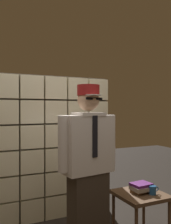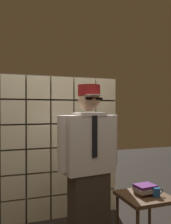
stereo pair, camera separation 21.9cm
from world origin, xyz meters
The scene contains 5 objects.
glass_block_wall centered at (0.00, 1.38, 0.95)m, with size 1.94×0.10×1.94m.
standing_person centered at (0.21, 0.44, 0.89)m, with size 0.68×0.32×1.71m.
side_table centered at (0.87, 0.45, 0.45)m, with size 0.52×0.52×0.51m.
book_stack centered at (0.89, 0.46, 0.57)m, with size 0.23×0.20×0.11m.
coffee_mug centered at (0.96, 0.36, 0.56)m, with size 0.13×0.08×0.09m.
Camera 2 is at (-0.66, -1.87, 1.46)m, focal length 39.22 mm.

